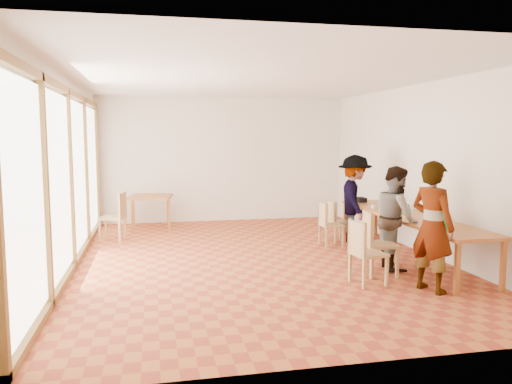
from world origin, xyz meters
The scene contains 25 objects.
ground centered at (0.00, 0.00, 0.00)m, with size 8.00×8.00×0.00m, color #B0582A.
wall_back centered at (0.00, 4.00, 1.50)m, with size 6.00×0.10×3.00m, color beige.
wall_front centered at (0.00, -4.00, 1.50)m, with size 6.00×0.10×3.00m, color beige.
wall_right centered at (3.00, 0.00, 1.50)m, with size 0.10×8.00×3.00m, color beige.
window_wall centered at (-2.96, 0.00, 1.50)m, with size 0.10×8.00×3.00m, color white.
ceiling centered at (0.00, 0.00, 3.02)m, with size 6.00×8.00×0.04m, color white.
communal_table centered at (2.50, -0.47, 0.70)m, with size 0.80×4.00×0.75m.
side_table centered at (-1.76, 3.20, 0.67)m, with size 0.90×0.90×0.75m.
chair_near centered at (1.14, -1.72, 0.56)m, with size 0.48×0.48×0.48m.
chair_mid centered at (1.52, -1.29, 0.59)m, with size 0.51×0.51×0.51m.
chair_far centered at (1.51, 0.73, 0.51)m, with size 0.41×0.41×0.44m.
chair_empty centered at (1.80, 1.12, 0.49)m, with size 0.44×0.44×0.42m.
chair_spare centered at (-2.40, 2.05, 0.59)m, with size 0.54×0.54×0.51m.
person_near centered at (1.93, -2.17, 0.88)m, with size 0.64×0.42×1.75m, color gray.
person_mid centered at (2.00, -1.02, 0.81)m, with size 0.78×0.61×1.61m, color gray.
person_far centered at (2.10, 0.86, 0.86)m, with size 1.11×0.64×1.72m, color gray.
laptop_near centered at (2.52, -1.53, 0.80)m, with size 0.26×0.27×0.19m.
laptop_mid centered at (2.59, -0.30, 0.80)m, with size 0.24×0.26×0.19m.
laptop_far centered at (2.39, 0.05, 0.80)m, with size 0.25×0.26×0.18m.
yellow_mug centered at (2.48, 0.32, 0.80)m, with size 0.13×0.13×0.11m, color #C48A29.
green_bottle centered at (2.28, -1.92, 0.89)m, with size 0.07×0.07×0.28m, color #1C7031.
clear_glass centered at (2.83, 0.17, 0.80)m, with size 0.07×0.07×0.09m, color silver.
condiment_cup centered at (2.27, 0.38, 0.78)m, with size 0.08×0.08×0.06m, color white.
pink_phone centered at (2.34, -1.60, 0.76)m, with size 0.05×0.10×0.01m, color #DE364D.
black_pouch centered at (2.41, 1.26, 0.80)m, with size 0.16×0.26×0.09m, color black.
Camera 1 is at (-1.69, -8.08, 2.07)m, focal length 35.00 mm.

